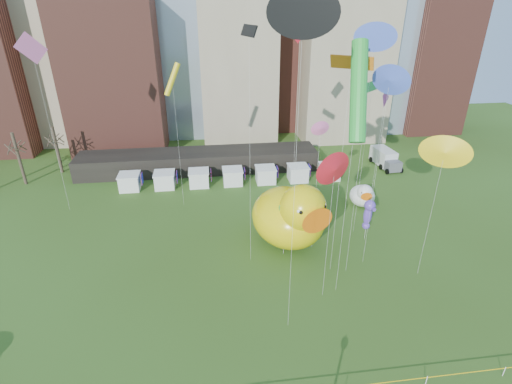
{
  "coord_description": "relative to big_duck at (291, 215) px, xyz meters",
  "views": [
    {
      "loc": [
        -2.34,
        -16.84,
        24.36
      ],
      "look_at": [
        0.93,
        8.29,
        12.0
      ],
      "focal_mm": 27.0,
      "sensor_mm": 36.0,
      "label": 1
    }
  ],
  "objects": [
    {
      "name": "skyline",
      "position": [
        -3.9,
        42.23,
        17.69
      ],
      "size": [
        101.0,
        23.0,
        68.0
      ],
      "color": "brown",
      "rests_on": "ground"
    },
    {
      "name": "pavilion",
      "position": [
        -10.15,
        23.17,
        -2.15
      ],
      "size": [
        38.0,
        6.0,
        3.2
      ],
      "primitive_type": "cube",
      "color": "black",
      "rests_on": "ground"
    },
    {
      "name": "vendor_tents",
      "position": [
        -5.13,
        17.17,
        -2.65
      ],
      "size": [
        33.24,
        2.8,
        2.4
      ],
      "color": "white",
      "rests_on": "ground"
    },
    {
      "name": "bare_trees",
      "position": [
        -36.32,
        21.71,
        0.26
      ],
      "size": [
        8.44,
        6.44,
        8.5
      ],
      "color": "#382B21",
      "rests_on": "ground"
    },
    {
      "name": "big_duck",
      "position": [
        0.0,
        0.0,
        0.0
      ],
      "size": [
        10.2,
        11.63,
        8.18
      ],
      "rotation": [
        0.0,
        0.0,
        0.32
      ],
      "color": "yellow",
      "rests_on": "ground"
    },
    {
      "name": "small_duck",
      "position": [
        11.49,
        7.85,
        -2.15
      ],
      "size": [
        3.98,
        4.83,
        3.49
      ],
      "rotation": [
        0.0,
        0.0,
        -0.19
      ],
      "color": "white",
      "rests_on": "ground"
    },
    {
      "name": "seahorse_green",
      "position": [
        -1.04,
        -1.72,
        1.0
      ],
      "size": [
        1.62,
        1.84,
        6.35
      ],
      "rotation": [
        0.0,
        0.0,
        -0.31
      ],
      "color": "silver",
      "rests_on": "ground"
    },
    {
      "name": "seahorse_purple",
      "position": [
        8.82,
        -0.04,
        -0.26
      ],
      "size": [
        1.39,
        1.67,
        5.03
      ],
      "rotation": [
        0.0,
        0.0,
        0.13
      ],
      "color": "silver",
      "rests_on": "ground"
    },
    {
      "name": "box_truck",
      "position": [
        20.48,
        20.95,
        -2.32
      ],
      "size": [
        3.13,
        6.78,
        2.8
      ],
      "rotation": [
        0.0,
        0.0,
        0.09
      ],
      "color": "silver",
      "rests_on": "ground"
    },
    {
      "name": "kite_0",
      "position": [
        1.29,
        -8.65,
        8.93
      ],
      "size": [
        2.39,
        1.65,
        14.0
      ],
      "color": "silver",
      "rests_on": "ground"
    },
    {
      "name": "kite_1",
      "position": [
        2.3,
        -0.89,
        9.83
      ],
      "size": [
        1.38,
        0.59,
        14.35
      ],
      "color": "silver",
      "rests_on": "ground"
    },
    {
      "name": "kite_2",
      "position": [
        -4.71,
        -2.23,
        18.53
      ],
      "size": [
        1.13,
        3.01,
        22.93
      ],
      "color": "silver",
      "rests_on": "ground"
    },
    {
      "name": "kite_3",
      "position": [
        8.1,
        1.72,
        13.18
      ],
      "size": [
        2.43,
        2.36,
        17.5
      ],
      "color": "silver",
      "rests_on": "ground"
    },
    {
      "name": "kite_4",
      "position": [
        -12.25,
        11.34,
        12.75
      ],
      "size": [
        2.35,
        1.28,
        18.44
      ],
      "color": "silver",
      "rests_on": "ground"
    },
    {
      "name": "kite_5",
      "position": [
        4.71,
        -5.34,
        18.34
      ],
      "size": [
        2.16,
        0.96,
        23.23
      ],
      "color": "silver",
      "rests_on": "ground"
    },
    {
      "name": "kite_6",
      "position": [
        3.18,
        -4.96,
        16.37
      ],
      "size": [
        3.07,
        2.54,
        20.78
      ],
      "color": "silver",
      "rests_on": "ground"
    },
    {
      "name": "kite_7",
      "position": [
        9.48,
        1.29,
        11.81
      ],
      "size": [
        0.43,
        2.14,
        17.09
      ],
      "color": "silver",
      "rests_on": "ground"
    },
    {
      "name": "kite_8",
      "position": [
        1.92,
        7.76,
        17.97
      ],
      "size": [
        2.96,
        0.97,
        23.7
      ],
      "color": "silver",
      "rests_on": "ground"
    },
    {
      "name": "kite_9",
      "position": [
        -27.12,
        11.74,
        16.05
      ],
      "size": [
        2.66,
        2.25,
        21.82
      ],
      "color": "silver",
      "rests_on": "ground"
    },
    {
      "name": "kite_10",
      "position": [
        -2.68,
        -11.94,
        20.2
      ],
      "size": [
        2.73,
        1.84,
        25.46
      ],
      "color": "silver",
      "rests_on": "ground"
    },
    {
      "name": "kite_11",
      "position": [
        2.72,
        -8.19,
        14.82
      ],
      "size": [
        2.04,
        4.44,
        22.23
      ],
      "color": "silver",
      "rests_on": "ground"
    },
    {
      "name": "kite_12",
      "position": [
        11.7,
        -6.79,
        9.15
      ],
      "size": [
        2.57,
        2.03,
        14.37
      ],
      "color": "silver",
      "rests_on": "ground"
    },
    {
      "name": "kite_13",
      "position": [
        6.94,
        -4.25,
        14.9
      ],
      "size": [
        1.57,
        2.31,
        19.93
      ],
      "color": "silver",
      "rests_on": "ground"
    }
  ]
}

